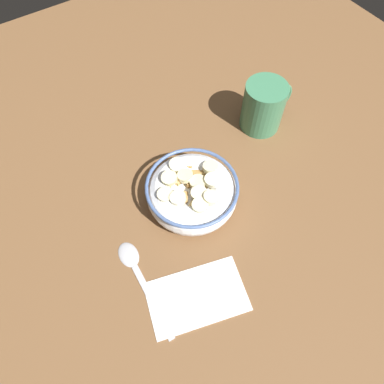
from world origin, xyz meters
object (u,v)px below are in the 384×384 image
(cereal_bowl, at_px, (192,192))
(spoon, at_px, (135,267))
(folded_napkin, at_px, (197,296))
(coffee_mug, at_px, (264,106))

(cereal_bowl, bearing_deg, spoon, -160.04)
(folded_napkin, bearing_deg, spoon, 121.44)
(folded_napkin, bearing_deg, cereal_bowl, 59.13)
(spoon, relative_size, coffee_mug, 1.56)
(cereal_bowl, bearing_deg, coffee_mug, 19.20)
(spoon, height_order, folded_napkin, spoon)
(cereal_bowl, xyz_separation_m, coffee_mug, (0.21, 0.07, 0.02))
(cereal_bowl, distance_m, spoon, 0.15)
(coffee_mug, bearing_deg, spoon, -160.50)
(spoon, bearing_deg, coffee_mug, 19.50)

